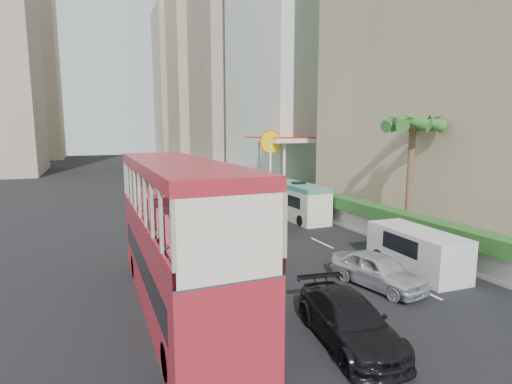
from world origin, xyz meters
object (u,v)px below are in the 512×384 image
car_black (348,342)px  panel_van_near (416,251)px  minibus_far (298,202)px  panel_van_far (253,190)px  minibus_near (253,201)px  shell_station (289,164)px  van_asset (223,205)px  palm_tree (410,179)px  double_decker_bus (179,236)px  car_silver_lane_a (247,266)px  car_silver_lane_b (377,286)px

car_black → panel_van_near: size_ratio=1.00×
minibus_far → car_black: bearing=-114.4°
minibus_far → panel_van_far: 8.18m
minibus_near → panel_van_near: 11.46m
panel_van_far → shell_station: shell_station is taller
panel_van_near → car_black: bearing=-145.5°
van_asset → minibus_near: 7.52m
minibus_near → palm_tree: (6.77, -6.64, 1.85)m
double_decker_bus → minibus_far: bearing=45.8°
car_black → panel_van_far: bearing=82.6°
shell_station → car_silver_lane_a: bearing=-121.7°
palm_tree → shell_station: (2.20, 19.00, -0.63)m
van_asset → palm_tree: palm_tree is taller
car_silver_lane_a → minibus_near: size_ratio=0.63×
minibus_near → panel_van_near: minibus_near is taller
minibus_near → shell_station: shell_station is taller
car_silver_lane_a → minibus_far: minibus_far is taller
car_silver_lane_a → car_silver_lane_b: bearing=-40.0°
car_black → van_asset: size_ratio=0.94×
minibus_far → shell_station: bearing=64.9°
shell_station → panel_van_far: bearing=-144.0°
double_decker_bus → car_silver_lane_a: size_ratio=2.52×
van_asset → car_silver_lane_b: bearing=-81.6°
car_black → shell_station: (12.04, 27.20, 2.75)m
car_silver_lane_b → car_black: car_silver_lane_b is taller
car_silver_lane_b → minibus_near: minibus_near is taller
car_silver_lane_a → minibus_far: 10.51m
palm_tree → minibus_near: bearing=135.5°
van_asset → palm_tree: 15.77m
panel_van_far → double_decker_bus: bearing=-110.6°
van_asset → shell_station: shell_station is taller
double_decker_bus → panel_van_far: 21.78m
car_black → minibus_far: minibus_far is taller
van_asset → car_black: bearing=-90.7°
panel_van_near → palm_tree: bearing=53.2°
car_silver_lane_b → van_asset: (-0.11, 19.16, 0.00)m
van_asset → minibus_far: minibus_far is taller
van_asset → minibus_near: size_ratio=0.69×
double_decker_bus → panel_van_near: double_decker_bus is taller
car_black → panel_van_far: 24.13m
car_silver_lane_b → shell_station: bearing=59.0°
double_decker_bus → minibus_far: (10.53, 10.84, -1.30)m
panel_van_near → double_decker_bus: bearing=-179.2°
car_silver_lane_a → minibus_near: minibus_near is taller
panel_van_near → panel_van_far: panel_van_far is taller
car_black → minibus_far: 16.45m
van_asset → panel_van_near: (2.82, -18.35, 0.91)m
double_decker_bus → shell_station: (16.00, 23.00, 0.22)m
double_decker_bus → van_asset: 19.61m
car_black → shell_station: shell_station is taller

